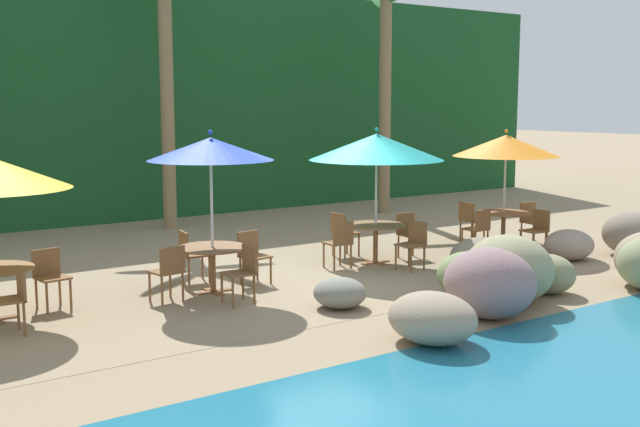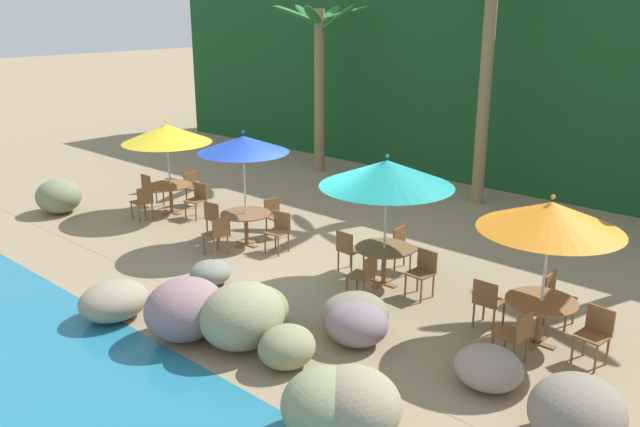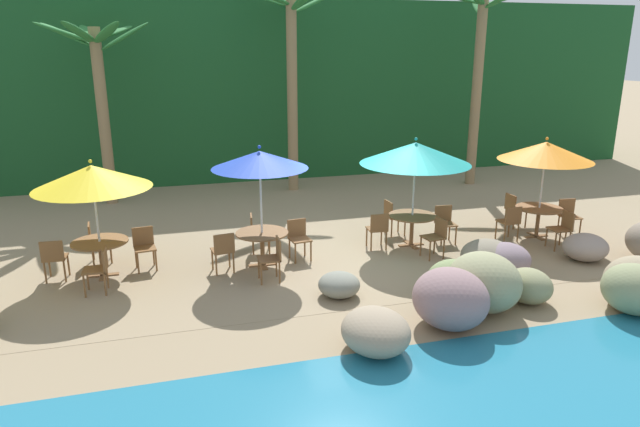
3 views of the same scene
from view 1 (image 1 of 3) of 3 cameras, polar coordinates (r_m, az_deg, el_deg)
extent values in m
plane|color=#937F60|center=(13.70, -0.12, -4.52)|extent=(120.00, 120.00, 0.00)
cube|color=#937F60|center=(13.70, -0.12, -4.50)|extent=(18.00, 5.20, 0.01)
cube|color=#194C23|center=(21.38, -14.21, 7.87)|extent=(28.00, 2.40, 6.00)
ellipsoid|color=gray|center=(11.20, 12.22, -4.96)|extent=(1.23, 1.33, 0.99)
ellipsoid|color=gray|center=(13.89, 13.12, -3.14)|extent=(1.02, 0.97, 0.67)
ellipsoid|color=gray|center=(16.55, 21.83, -1.36)|extent=(1.14, 1.21, 0.88)
ellipsoid|color=gray|center=(12.12, 13.56, -3.93)|extent=(1.23, 1.40, 1.02)
ellipsoid|color=gray|center=(13.88, 11.69, -3.10)|extent=(1.11, 1.09, 0.67)
ellipsoid|color=gray|center=(11.53, 1.46, -5.79)|extent=(0.78, 0.79, 0.45)
ellipsoid|color=gray|center=(15.70, 17.65, -2.18)|extent=(0.97, 0.90, 0.59)
ellipsoid|color=gray|center=(9.96, 8.17, -7.52)|extent=(1.04, 1.20, 0.64)
ellipsoid|color=#798A57|center=(12.38, 10.64, -4.36)|extent=(0.98, 0.88, 0.70)
ellipsoid|color=gray|center=(12.88, 16.22, -4.23)|extent=(0.82, 0.89, 0.62)
cylinder|color=brown|center=(11.99, -17.66, -5.62)|extent=(0.04, 0.04, 0.45)
cylinder|color=brown|center=(11.85, -19.23, -5.86)|extent=(0.04, 0.04, 0.45)
cylinder|color=brown|center=(12.31, -18.39, -5.31)|extent=(0.04, 0.04, 0.45)
cylinder|color=brown|center=(12.17, -19.92, -5.53)|extent=(0.04, 0.04, 0.45)
cube|color=brown|center=(12.03, -18.85, -4.46)|extent=(0.47, 0.47, 0.03)
cube|color=brown|center=(12.17, -19.28, -3.40)|extent=(0.42, 0.09, 0.42)
cylinder|color=brown|center=(10.82, -20.69, -7.24)|extent=(0.04, 0.04, 0.45)
cylinder|color=brown|center=(11.16, -21.07, -6.80)|extent=(0.04, 0.04, 0.45)
cube|color=brown|center=(10.90, -21.87, -5.89)|extent=(0.44, 0.44, 0.03)
cube|color=brown|center=(10.89, -20.89, -4.79)|extent=(0.06, 0.42, 0.42)
cylinder|color=silver|center=(12.36, -7.86, -0.36)|extent=(0.04, 0.04, 2.38)
cone|color=blue|center=(12.25, -7.96, 4.67)|extent=(1.96, 1.96, 0.35)
sphere|color=blue|center=(12.24, -7.99, 5.88)|extent=(0.07, 0.07, 0.07)
cube|color=brown|center=(12.58, -7.76, -5.65)|extent=(0.60, 0.12, 0.03)
cube|color=brown|center=(12.58, -7.76, -5.65)|extent=(0.12, 0.60, 0.03)
cylinder|color=brown|center=(12.51, -7.79, -4.07)|extent=(0.09, 0.09, 0.71)
cylinder|color=brown|center=(12.44, -7.82, -2.47)|extent=(1.10, 1.10, 0.03)
cylinder|color=brown|center=(13.00, -3.60, -4.20)|extent=(0.04, 0.04, 0.45)
cylinder|color=brown|center=(12.78, -4.84, -4.43)|extent=(0.04, 0.04, 0.45)
cylinder|color=brown|center=(13.27, -4.57, -3.96)|extent=(0.04, 0.04, 0.45)
cylinder|color=brown|center=(13.06, -5.81, -4.17)|extent=(0.04, 0.04, 0.45)
cube|color=brown|center=(12.98, -4.72, -3.15)|extent=(0.47, 0.47, 0.03)
cube|color=brown|center=(13.10, -5.27, -2.19)|extent=(0.42, 0.09, 0.42)
cylinder|color=brown|center=(13.54, -8.54, -3.78)|extent=(0.04, 0.04, 0.45)
cylinder|color=brown|center=(13.21, -8.03, -4.06)|extent=(0.04, 0.04, 0.45)
cylinder|color=brown|center=(13.44, -9.98, -3.91)|extent=(0.04, 0.04, 0.45)
cylinder|color=brown|center=(13.10, -9.51, -4.20)|extent=(0.04, 0.04, 0.45)
cube|color=brown|center=(13.28, -9.04, -2.97)|extent=(0.47, 0.47, 0.03)
cube|color=brown|center=(13.18, -9.88, -2.21)|extent=(0.09, 0.42, 0.42)
cylinder|color=brown|center=(12.15, -12.28, -5.24)|extent=(0.04, 0.04, 0.45)
cylinder|color=brown|center=(12.33, -10.83, -5.01)|extent=(0.04, 0.04, 0.45)
cylinder|color=brown|center=(11.85, -11.41, -5.55)|extent=(0.04, 0.04, 0.45)
cylinder|color=brown|center=(12.03, -9.94, -5.31)|extent=(0.04, 0.04, 0.45)
cube|color=brown|center=(12.04, -11.15, -4.16)|extent=(0.47, 0.47, 0.03)
cube|color=brown|center=(11.83, -10.67, -3.40)|extent=(0.42, 0.09, 0.42)
cylinder|color=brown|center=(11.56, -6.36, -5.79)|extent=(0.04, 0.04, 0.45)
cylinder|color=brown|center=(11.87, -7.15, -5.43)|extent=(0.04, 0.04, 0.45)
cylinder|color=brown|center=(11.72, -4.80, -5.57)|extent=(0.04, 0.04, 0.45)
cylinder|color=brown|center=(12.03, -5.62, -5.23)|extent=(0.04, 0.04, 0.45)
cube|color=brown|center=(11.74, -6.00, -4.37)|extent=(0.43, 0.43, 0.03)
cube|color=brown|center=(11.79, -5.15, -3.33)|extent=(0.05, 0.42, 0.42)
cylinder|color=silver|center=(14.56, 4.09, 0.77)|extent=(0.04, 0.04, 2.28)
cone|color=teal|center=(14.46, 4.13, 4.86)|extent=(2.48, 2.48, 0.48)
sphere|color=teal|center=(14.45, 4.14, 6.11)|extent=(0.07, 0.07, 0.07)
cube|color=brown|center=(14.74, 4.04, -3.57)|extent=(0.60, 0.12, 0.03)
cube|color=brown|center=(14.74, 4.04, -3.57)|extent=(0.12, 0.60, 0.03)
cylinder|color=brown|center=(14.68, 4.06, -2.21)|extent=(0.09, 0.09, 0.71)
cylinder|color=brown|center=(14.62, 4.07, -0.84)|extent=(1.10, 1.10, 0.03)
cylinder|color=brown|center=(15.18, 7.61, -2.48)|extent=(0.04, 0.04, 0.45)
cylinder|color=brown|center=(14.96, 6.55, -2.61)|extent=(0.04, 0.04, 0.45)
cylinder|color=brown|center=(15.45, 6.78, -2.28)|extent=(0.04, 0.04, 0.45)
cylinder|color=brown|center=(15.24, 5.72, -2.41)|extent=(0.04, 0.04, 0.45)
cube|color=brown|center=(15.16, 6.68, -1.55)|extent=(0.45, 0.45, 0.03)
cube|color=brown|center=(15.29, 6.23, -0.72)|extent=(0.42, 0.06, 0.42)
cylinder|color=brown|center=(15.58, 1.98, -2.14)|extent=(0.04, 0.04, 0.45)
cylinder|color=brown|center=(15.31, 2.84, -2.32)|extent=(0.04, 0.04, 0.45)
cylinder|color=brown|center=(15.35, 0.96, -2.29)|extent=(0.04, 0.04, 0.45)
cylinder|color=brown|center=(15.08, 1.82, -2.48)|extent=(0.04, 0.04, 0.45)
cube|color=brown|center=(15.29, 1.91, -1.42)|extent=(0.44, 0.44, 0.03)
cube|color=brown|center=(15.13, 1.33, -0.77)|extent=(0.06, 0.42, 0.42)
cylinder|color=brown|center=(14.29, 0.27, -3.07)|extent=(0.04, 0.04, 0.45)
cylinder|color=brown|center=(14.48, 1.47, -2.92)|extent=(0.04, 0.04, 0.45)
cylinder|color=brown|center=(13.99, 1.04, -3.31)|extent=(0.04, 0.04, 0.45)
cylinder|color=brown|center=(14.18, 2.26, -3.15)|extent=(0.04, 0.04, 0.45)
cube|color=brown|center=(14.19, 1.26, -2.16)|extent=(0.45, 0.45, 0.03)
cube|color=brown|center=(13.99, 1.71, -1.50)|extent=(0.42, 0.06, 0.42)
cylinder|color=brown|center=(13.90, 6.63, -3.44)|extent=(0.04, 0.04, 0.45)
cylinder|color=brown|center=(14.13, 5.53, -3.23)|extent=(0.04, 0.04, 0.45)
cylinder|color=brown|center=(14.16, 7.57, -3.24)|extent=(0.04, 0.04, 0.45)
cylinder|color=brown|center=(14.39, 6.48, -3.04)|extent=(0.04, 0.04, 0.45)
cube|color=brown|center=(14.10, 6.57, -2.28)|extent=(0.47, 0.47, 0.03)
cube|color=brown|center=(14.22, 7.11, -1.40)|extent=(0.09, 0.42, 0.42)
cylinder|color=silver|center=(16.59, 13.25, 1.36)|extent=(0.04, 0.04, 2.21)
cone|color=orange|center=(16.51, 13.36, 4.83)|extent=(2.16, 2.16, 0.43)
sphere|color=orange|center=(16.50, 13.40, 5.85)|extent=(0.07, 0.07, 0.07)
cube|color=brown|center=(16.75, 13.13, -2.35)|extent=(0.60, 0.12, 0.03)
cube|color=brown|center=(16.75, 13.13, -2.35)|extent=(0.12, 0.60, 0.03)
cylinder|color=brown|center=(16.69, 13.17, -1.15)|extent=(0.09, 0.09, 0.71)
cylinder|color=brown|center=(16.64, 13.21, 0.05)|extent=(1.10, 1.10, 0.03)
cylinder|color=brown|center=(17.29, 16.09, -1.43)|extent=(0.04, 0.04, 0.45)
cylinder|color=brown|center=(17.04, 15.24, -1.54)|extent=(0.04, 0.04, 0.45)
cylinder|color=brown|center=(17.54, 15.28, -1.27)|extent=(0.04, 0.04, 0.45)
cylinder|color=brown|center=(17.30, 14.42, -1.37)|extent=(0.04, 0.04, 0.45)
cube|color=brown|center=(17.25, 15.29, -0.61)|extent=(0.46, 0.46, 0.03)
cube|color=brown|center=(17.37, 14.86, 0.11)|extent=(0.42, 0.08, 0.42)
cylinder|color=brown|center=(17.52, 10.97, -1.14)|extent=(0.04, 0.04, 0.45)
cylinder|color=brown|center=(17.28, 11.84, -1.29)|extent=(0.04, 0.04, 0.45)
cylinder|color=brown|center=(17.26, 10.17, -1.26)|extent=(0.04, 0.04, 0.45)
cylinder|color=brown|center=(17.02, 11.04, -1.41)|extent=(0.04, 0.04, 0.45)
cube|color=brown|center=(17.23, 11.02, -0.49)|extent=(0.43, 0.43, 0.03)
cube|color=brown|center=(17.06, 10.59, 0.10)|extent=(0.05, 0.42, 0.42)
cylinder|color=brown|center=(16.08, 10.29, -1.94)|extent=(0.04, 0.04, 0.45)
cylinder|color=brown|center=(16.34, 11.15, -1.81)|extent=(0.04, 0.04, 0.45)
cylinder|color=brown|center=(15.84, 11.22, -2.12)|extent=(0.04, 0.04, 0.45)
cylinder|color=brown|center=(16.10, 12.08, -1.98)|extent=(0.04, 0.04, 0.45)
cube|color=brown|center=(16.05, 11.21, -1.12)|extent=(0.43, 0.43, 0.03)
cube|color=brown|center=(15.89, 11.76, -0.51)|extent=(0.42, 0.05, 0.42)
cylinder|color=brown|center=(15.88, 15.26, -2.23)|extent=(0.04, 0.04, 0.45)
cylinder|color=brown|center=(16.12, 14.35, -2.04)|extent=(0.04, 0.04, 0.45)
cylinder|color=brown|center=(16.14, 16.14, -2.10)|extent=(0.04, 0.04, 0.45)
cylinder|color=brown|center=(16.38, 15.23, -1.92)|extent=(0.04, 0.04, 0.45)
cube|color=brown|center=(16.09, 15.28, -1.23)|extent=(0.45, 0.45, 0.03)
cube|color=brown|center=(16.20, 15.79, -0.49)|extent=(0.07, 0.42, 0.42)
cylinder|color=olive|center=(18.90, -11.05, 7.97)|extent=(0.32, 0.32, 6.00)
cylinder|color=olive|center=(21.39, 4.75, 8.20)|extent=(0.32, 0.32, 6.09)
camera|label=2|loc=(16.26, 49.80, 12.78)|focal=37.05mm
camera|label=3|loc=(3.99, 60.84, 25.34)|focal=31.71mm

